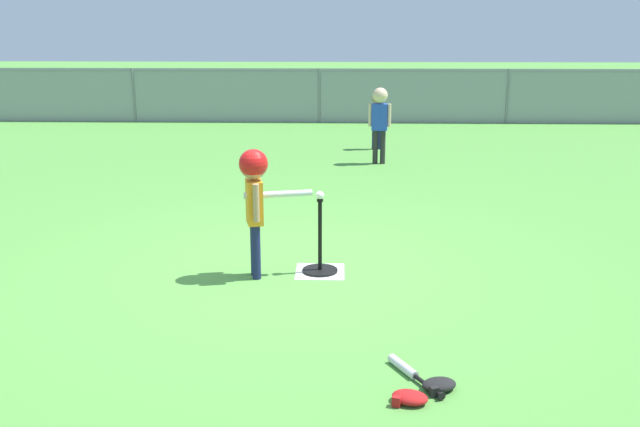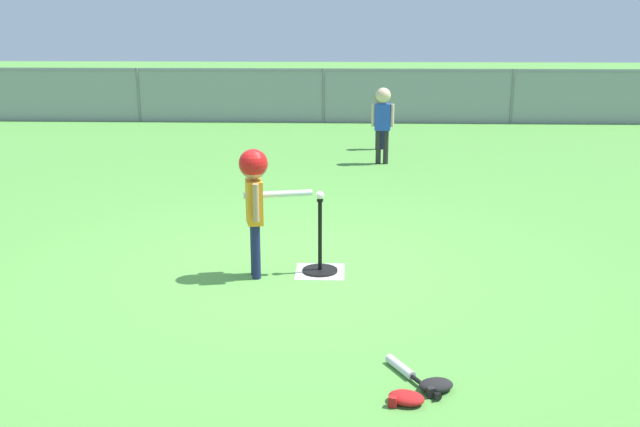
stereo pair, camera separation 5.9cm
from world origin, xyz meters
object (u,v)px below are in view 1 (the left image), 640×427
(batting_tee, at_px, (320,261))
(fielder_deep_left, at_px, (380,115))
(fielder_near_left, at_px, (377,113))
(glove_near_bats, at_px, (409,398))
(batter_child, at_px, (255,187))
(spare_bat_silver, at_px, (408,371))
(baseball_on_tee, at_px, (320,195))
(glove_by_plate, at_px, (439,385))

(batting_tee, xyz_separation_m, fielder_deep_left, (0.78, 4.99, 0.65))
(fielder_near_left, height_order, glove_near_bats, fielder_near_left)
(fielder_near_left, bearing_deg, batter_child, -102.09)
(batting_tee, height_order, spare_bat_silver, batting_tee)
(batting_tee, distance_m, spare_bat_silver, 2.04)
(baseball_on_tee, bearing_deg, spare_bat_silver, -72.11)
(batter_child, relative_size, glove_by_plate, 4.45)
(spare_bat_silver, bearing_deg, fielder_near_left, 88.72)
(spare_bat_silver, bearing_deg, glove_near_bats, -94.03)
(batter_child, xyz_separation_m, glove_near_bats, (1.16, -2.16, -0.78))
(fielder_deep_left, relative_size, spare_bat_silver, 2.21)
(batter_child, height_order, glove_near_bats, batter_child)
(batter_child, bearing_deg, batting_tee, 13.32)
(spare_bat_silver, bearing_deg, baseball_on_tee, 107.89)
(batting_tee, bearing_deg, glove_near_bats, -75.30)
(fielder_deep_left, xyz_separation_m, glove_near_bats, (-0.18, -7.27, -0.72))
(batting_tee, relative_size, spare_bat_silver, 1.27)
(baseball_on_tee, xyz_separation_m, glove_by_plate, (0.80, -2.13, -0.68))
(fielder_deep_left, distance_m, glove_by_plate, 7.15)
(batting_tee, height_order, batter_child, batter_child)
(fielder_near_left, relative_size, glove_near_bats, 3.78)
(baseball_on_tee, distance_m, glove_by_plate, 2.37)
(fielder_deep_left, bearing_deg, batting_tee, -98.93)
(fielder_deep_left, height_order, spare_bat_silver, fielder_deep_left)
(fielder_deep_left, bearing_deg, batter_child, -104.69)
(fielder_near_left, bearing_deg, glove_near_bats, -91.40)
(batting_tee, xyz_separation_m, batter_child, (-0.56, -0.13, 0.71))
(batting_tee, xyz_separation_m, fielder_near_left, (0.81, 6.25, 0.52))
(glove_by_plate, bearing_deg, fielder_deep_left, 90.12)
(batting_tee, height_order, glove_near_bats, batting_tee)
(batter_child, bearing_deg, glove_near_bats, -61.74)
(baseball_on_tee, relative_size, glove_near_bats, 0.29)
(baseball_on_tee, relative_size, batter_child, 0.06)
(batter_child, bearing_deg, fielder_deep_left, 75.31)
(glove_by_plate, bearing_deg, glove_near_bats, -141.12)
(fielder_near_left, xyz_separation_m, fielder_deep_left, (-0.03, -1.26, 0.13))
(glove_near_bats, bearing_deg, fielder_deep_left, 88.56)
(batter_child, xyz_separation_m, spare_bat_silver, (1.18, -1.80, -0.79))
(glove_near_bats, bearing_deg, spare_bat_silver, 85.97)
(spare_bat_silver, xyz_separation_m, glove_near_bats, (-0.02, -0.35, 0.01))
(batter_child, bearing_deg, fielder_near_left, 77.91)
(batting_tee, relative_size, glove_near_bats, 2.64)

